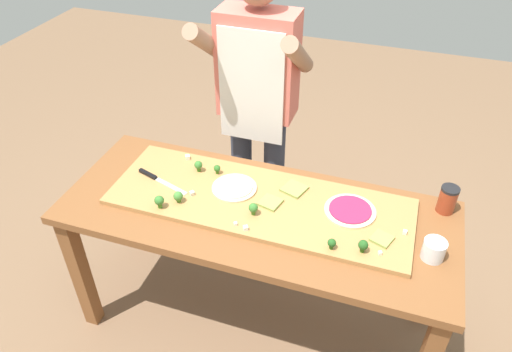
# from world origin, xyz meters

# --- Properties ---
(ground_plane) EXTENTS (8.00, 8.00, 0.00)m
(ground_plane) POSITION_xyz_m (0.00, 0.00, 0.00)
(ground_plane) COLOR brown
(prep_table) EXTENTS (1.77, 0.71, 0.78)m
(prep_table) POSITION_xyz_m (0.00, 0.00, 0.67)
(prep_table) COLOR brown
(prep_table) RESTS_ON ground
(cutting_board) EXTENTS (1.37, 0.47, 0.02)m
(cutting_board) POSITION_xyz_m (-0.00, 0.04, 0.79)
(cutting_board) COLOR #B27F47
(cutting_board) RESTS_ON prep_table
(chefs_knife) EXTENTS (0.29, 0.11, 0.02)m
(chefs_knife) POSITION_xyz_m (-0.51, 0.03, 0.81)
(chefs_knife) COLOR #B7BABF
(chefs_knife) RESTS_ON cutting_board
(pizza_whole_cheese_artichoke) EXTENTS (0.21, 0.21, 0.02)m
(pizza_whole_cheese_artichoke) POSITION_xyz_m (-0.14, 0.08, 0.81)
(pizza_whole_cheese_artichoke) COLOR beige
(pizza_whole_cheese_artichoke) RESTS_ON cutting_board
(pizza_whole_beet_magenta) EXTENTS (0.23, 0.23, 0.02)m
(pizza_whole_beet_magenta) POSITION_xyz_m (0.40, 0.09, 0.81)
(pizza_whole_beet_magenta) COLOR beige
(pizza_whole_beet_magenta) RESTS_ON cutting_board
(pizza_slice_far_right) EXTENTS (0.13, 0.13, 0.01)m
(pizza_slice_far_right) POSITION_xyz_m (0.13, 0.16, 0.81)
(pizza_slice_far_right) COLOR #899E4C
(pizza_slice_far_right) RESTS_ON cutting_board
(pizza_slice_center) EXTENTS (0.11, 0.11, 0.01)m
(pizza_slice_center) POSITION_xyz_m (0.05, 0.03, 0.81)
(pizza_slice_center) COLOR #899E4C
(pizza_slice_center) RESTS_ON cutting_board
(pizza_slice_near_right) EXTENTS (0.10, 0.10, 0.01)m
(pizza_slice_near_right) POSITION_xyz_m (0.56, -0.04, 0.81)
(pizza_slice_near_right) COLOR #899E4C
(pizza_slice_near_right) RESTS_ON cutting_board
(broccoli_floret_front_left) EXTENTS (0.04, 0.04, 0.06)m
(broccoli_floret_front_left) POSITION_xyz_m (-0.35, 0.15, 0.84)
(broccoli_floret_front_left) COLOR #3F7220
(broccoli_floret_front_left) RESTS_ON cutting_board
(broccoli_floret_center_right) EXTENTS (0.04, 0.04, 0.06)m
(broccoli_floret_center_right) POSITION_xyz_m (-0.40, -0.15, 0.84)
(broccoli_floret_center_right) COLOR #3F7220
(broccoli_floret_center_right) RESTS_ON cutting_board
(broccoli_floret_center_left) EXTENTS (0.03, 0.03, 0.05)m
(broccoli_floret_center_left) POSITION_xyz_m (0.37, -0.15, 0.83)
(broccoli_floret_center_left) COLOR #2C5915
(broccoli_floret_center_left) RESTS_ON cutting_board
(broccoli_floret_back_left) EXTENTS (0.04, 0.04, 0.05)m
(broccoli_floret_back_left) POSITION_xyz_m (-0.34, -0.09, 0.83)
(broccoli_floret_back_left) COLOR #487A23
(broccoli_floret_back_left) RESTS_ON cutting_board
(broccoli_floret_front_mid) EXTENTS (0.04, 0.04, 0.06)m
(broccoli_floret_front_mid) POSITION_xyz_m (0.49, -0.13, 0.84)
(broccoli_floret_front_mid) COLOR #2C5915
(broccoli_floret_front_mid) RESTS_ON cutting_board
(broccoli_floret_back_mid) EXTENTS (0.04, 0.04, 0.06)m
(broccoli_floret_back_mid) POSITION_xyz_m (0.01, -0.06, 0.84)
(broccoli_floret_back_mid) COLOR #3F7220
(broccoli_floret_back_mid) RESTS_ON cutting_board
(broccoli_floret_back_right) EXTENTS (0.03, 0.03, 0.05)m
(broccoli_floret_back_right) POSITION_xyz_m (-0.25, 0.16, 0.83)
(broccoli_floret_back_right) COLOR #366618
(broccoli_floret_back_right) RESTS_ON cutting_board
(cheese_crumble_a) EXTENTS (0.02, 0.02, 0.01)m
(cheese_crumble_a) POSITION_xyz_m (-0.04, -0.15, 0.81)
(cheese_crumble_a) COLOR white
(cheese_crumble_a) RESTS_ON cutting_board
(cheese_crumble_b) EXTENTS (0.02, 0.02, 0.02)m
(cheese_crumble_b) POSITION_xyz_m (0.64, 0.03, 0.81)
(cheese_crumble_b) COLOR white
(cheese_crumble_b) RESTS_ON cutting_board
(cheese_crumble_c) EXTENTS (0.03, 0.03, 0.02)m
(cheese_crumble_c) POSITION_xyz_m (-0.30, -0.02, 0.81)
(cheese_crumble_c) COLOR silver
(cheese_crumble_c) RESTS_ON cutting_board
(cheese_crumble_d) EXTENTS (0.03, 0.03, 0.02)m
(cheese_crumble_d) POSITION_xyz_m (-0.44, 0.23, 0.81)
(cheese_crumble_d) COLOR silver
(cheese_crumble_d) RESTS_ON cutting_board
(cheese_crumble_e) EXTENTS (0.03, 0.03, 0.02)m
(cheese_crumble_e) POSITION_xyz_m (0.01, -0.16, 0.81)
(cheese_crumble_e) COLOR white
(cheese_crumble_e) RESTS_ON cutting_board
(cheese_crumble_f) EXTENTS (0.02, 0.02, 0.01)m
(cheese_crumble_f) POSITION_xyz_m (0.56, -0.12, 0.81)
(cheese_crumble_f) COLOR white
(cheese_crumble_f) RESTS_ON cutting_board
(flour_cup) EXTENTS (0.09, 0.09, 0.09)m
(flour_cup) POSITION_xyz_m (0.76, -0.05, 0.82)
(flour_cup) COLOR white
(flour_cup) RESTS_ON prep_table
(sauce_jar) EXTENTS (0.08, 0.08, 0.13)m
(sauce_jar) POSITION_xyz_m (0.80, 0.26, 0.84)
(sauce_jar) COLOR #99381E
(sauce_jar) RESTS_ON prep_table
(cook_center) EXTENTS (0.54, 0.39, 1.67)m
(cook_center) POSITION_xyz_m (-0.20, 0.62, 1.00)
(cook_center) COLOR #333847
(cook_center) RESTS_ON ground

